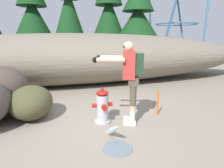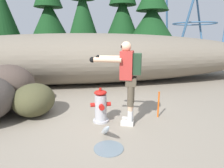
{
  "view_description": "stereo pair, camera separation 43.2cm",
  "coord_description": "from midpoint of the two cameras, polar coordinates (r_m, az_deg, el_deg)",
  "views": [
    {
      "loc": [
        -0.89,
        -3.78,
        1.76
      ],
      "look_at": [
        0.27,
        0.27,
        0.75
      ],
      "focal_mm": 30.74,
      "sensor_mm": 36.0,
      "label": 1
    },
    {
      "loc": [
        -0.47,
        -3.87,
        1.76
      ],
      "look_at": [
        0.27,
        0.27,
        0.75
      ],
      "focal_mm": 30.74,
      "sensor_mm": 36.0,
      "label": 2
    }
  ],
  "objects": [
    {
      "name": "boulder_small",
      "position": [
        4.73,
        -25.41,
        -4.95
      ],
      "size": [
        0.97,
        1.19,
        0.74
      ],
      "primitive_type": "ellipsoid",
      "rotation": [
        0.0,
        0.0,
        4.69
      ],
      "color": "#454429",
      "rests_on": "ground_plane"
    },
    {
      "name": "pine_tree_center",
      "position": [
        11.92,
        -13.88,
        21.16
      ],
      "size": [
        2.24,
        2.24,
        6.8
      ],
      "color": "#47331E",
      "rests_on": "ground_plane"
    },
    {
      "name": "pine_tree_far_right",
      "position": [
        12.19,
        6.66,
        19.24
      ],
      "size": [
        2.92,
        2.92,
        5.12
      ],
      "color": "#47331E",
      "rests_on": "ground_plane"
    },
    {
      "name": "boulder_large",
      "position": [
        5.58,
        -32.21,
        -1.14
      ],
      "size": [
        1.66,
        1.66,
        1.1
      ],
      "primitive_type": "ellipsoid",
      "rotation": [
        0.0,
        0.0,
        1.24
      ],
      "color": "#4C3E36",
      "rests_on": "ground_plane"
    },
    {
      "name": "pine_tree_right",
      "position": [
        12.51,
        -2.04,
        20.44
      ],
      "size": [
        2.57,
        2.57,
        6.27
      ],
      "color": "#47331E",
      "rests_on": "ground_plane"
    },
    {
      "name": "ground_plane",
      "position": [
        4.27,
        -5.43,
        -11.18
      ],
      "size": [
        56.0,
        56.0,
        0.04
      ],
      "primitive_type": "cube",
      "color": "gray"
    },
    {
      "name": "fire_hydrant",
      "position": [
        4.1,
        -5.93,
        -6.82
      ],
      "size": [
        0.43,
        0.39,
        0.75
      ],
      "color": "#B2B2B7",
      "rests_on": "ground_plane"
    },
    {
      "name": "dirt_embankment",
      "position": [
        7.74,
        -10.91,
        7.43
      ],
      "size": [
        15.22,
        3.2,
        1.95
      ],
      "primitive_type": "ellipsoid",
      "color": "#756B5B",
      "rests_on": "ground_plane"
    },
    {
      "name": "utility_worker",
      "position": [
        3.84,
        2.0,
        3.32
      ],
      "size": [
        1.04,
        0.72,
        1.7
      ],
      "rotation": [
        0.0,
        0.0,
        2.78
      ],
      "color": "beige",
      "rests_on": "ground_plane"
    },
    {
      "name": "survey_stake",
      "position": [
        4.52,
        10.76,
        -5.59
      ],
      "size": [
        0.04,
        0.04,
        0.6
      ],
      "primitive_type": "cylinder",
      "color": "#E55914",
      "rests_on": "ground_plane"
    },
    {
      "name": "hydrant_water_jet",
      "position": [
        3.56,
        -3.7,
        -14.84
      ],
      "size": [
        0.49,
        1.18,
        0.68
      ],
      "color": "silver",
      "rests_on": "ground_plane"
    },
    {
      "name": "pine_tree_left",
      "position": [
        13.65,
        -23.52,
        18.83
      ],
      "size": [
        2.77,
        2.77,
        5.98
      ],
      "color": "#47331E",
      "rests_on": "ground_plane"
    }
  ]
}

